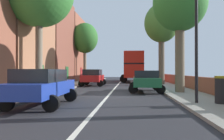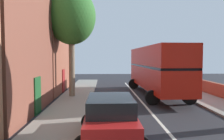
% 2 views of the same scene
% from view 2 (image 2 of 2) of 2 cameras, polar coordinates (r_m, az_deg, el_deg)
% --- Properties ---
extents(double_decker_bus, '(3.78, 11.29, 4.06)m').
position_cam_2_polar(double_decker_bus, '(18.75, 11.49, 0.66)').
color(double_decker_bus, red).
rests_on(double_decker_bus, ground).
extents(parked_car_red_left_3, '(2.52, 4.32, 1.71)m').
position_cam_2_polar(parked_car_red_left_3, '(8.55, -0.47, -11.80)').
color(parked_car_red_left_3, '#AD1919').
rests_on(parked_car_red_left_3, ground).
extents(street_tree_left_2, '(3.84, 3.84, 8.54)m').
position_cam_2_polar(street_tree_left_2, '(17.92, -10.59, 13.45)').
color(street_tree_left_2, '#7A6B56').
rests_on(street_tree_left_2, sidewalk_left).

